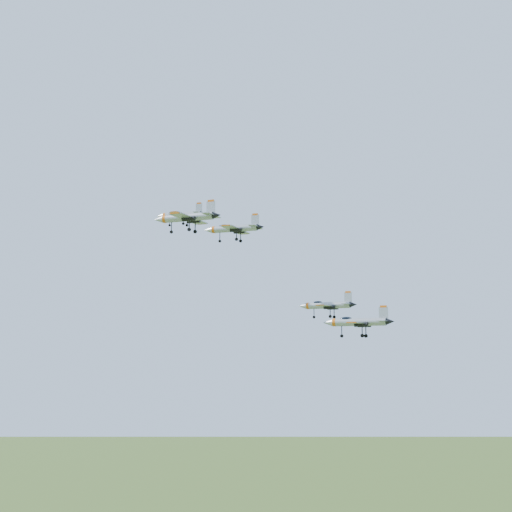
# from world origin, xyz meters

# --- Properties ---
(jet_lead) EXTENTS (10.72, 8.87, 2.87)m
(jet_lead) POSITION_xyz_m (-13.38, 8.88, 144.96)
(jet_lead) COLOR #979DA2
(jet_left_high) EXTENTS (12.20, 10.15, 3.26)m
(jet_left_high) POSITION_xyz_m (-1.43, 4.20, 140.96)
(jet_left_high) COLOR #979DA2
(jet_right_high) EXTENTS (11.96, 9.99, 3.20)m
(jet_right_high) POSITION_xyz_m (-3.86, -16.54, 139.33)
(jet_right_high) COLOR #979DA2
(jet_left_low) EXTENTS (11.59, 9.80, 3.13)m
(jet_left_low) POSITION_xyz_m (15.40, 9.30, 126.63)
(jet_left_low) COLOR #979DA2
(jet_right_low) EXTENTS (11.60, 9.77, 3.12)m
(jet_right_low) POSITION_xyz_m (22.60, -11.07, 122.61)
(jet_right_low) COLOR #979DA2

